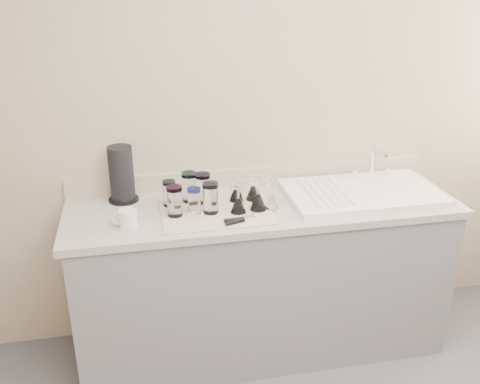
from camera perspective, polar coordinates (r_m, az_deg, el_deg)
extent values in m
cube|color=tan|center=(2.97, 1.25, 7.23)|extent=(3.50, 0.04, 2.50)
cube|color=slate|center=(3.03, 2.39, -9.41)|extent=(2.00, 0.60, 0.86)
cube|color=gray|center=(2.82, 2.53, -1.65)|extent=(2.06, 0.62, 0.04)
cube|color=white|center=(2.98, 12.87, -0.07)|extent=(0.82, 0.50, 0.03)
cylinder|color=silver|center=(3.17, 13.91, 3.30)|extent=(0.02, 0.02, 0.18)
cylinder|color=silver|center=(3.08, 14.67, 4.21)|extent=(0.02, 0.16, 0.02)
cylinder|color=silver|center=(3.15, 12.14, 2.00)|extent=(0.03, 0.03, 0.04)
cylinder|color=silver|center=(3.23, 15.40, 2.22)|extent=(0.03, 0.03, 0.04)
cube|color=silver|center=(2.72, -2.62, -2.09)|extent=(0.55, 0.42, 0.01)
cylinder|color=white|center=(2.77, -7.53, -0.30)|extent=(0.06, 0.06, 0.12)
cylinder|color=teal|center=(2.75, -7.61, 1.00)|extent=(0.07, 0.07, 0.02)
cylinder|color=white|center=(2.81, -5.41, 0.34)|extent=(0.08, 0.08, 0.14)
cylinder|color=#40A4C5|center=(2.78, -5.47, 1.87)|extent=(0.08, 0.08, 0.02)
cylinder|color=white|center=(2.79, -3.98, 0.22)|extent=(0.08, 0.08, 0.14)
cylinder|color=purple|center=(2.76, -4.03, 1.76)|extent=(0.08, 0.08, 0.02)
cylinder|color=white|center=(2.65, -6.98, -1.17)|extent=(0.07, 0.07, 0.14)
cylinder|color=#C71C9F|center=(2.62, -7.06, 0.39)|extent=(0.08, 0.08, 0.02)
cylinder|color=white|center=(2.68, -4.91, -1.10)|extent=(0.06, 0.06, 0.12)
cylinder|color=#1937B7|center=(2.65, -4.96, 0.23)|extent=(0.07, 0.07, 0.02)
cylinder|color=white|center=(2.67, -3.15, -0.83)|extent=(0.08, 0.08, 0.14)
cylinder|color=#AA98E1|center=(2.64, -3.19, 0.76)|extent=(0.08, 0.08, 0.02)
cone|color=white|center=(2.82, -0.38, -0.20)|extent=(0.08, 0.08, 0.07)
cylinder|color=white|center=(2.79, -0.38, 1.06)|extent=(0.01, 0.01, 0.06)
cylinder|color=white|center=(2.78, -0.39, 1.71)|extent=(0.08, 0.08, 0.01)
cone|color=white|center=(2.83, 1.41, -0.09)|extent=(0.08, 0.08, 0.07)
cylinder|color=white|center=(2.81, 1.42, 1.17)|extent=(0.01, 0.01, 0.06)
cylinder|color=white|center=(2.79, 1.43, 1.82)|extent=(0.08, 0.08, 0.01)
cone|color=white|center=(2.68, -0.18, -1.42)|extent=(0.08, 0.08, 0.08)
cylinder|color=white|center=(2.66, -0.19, -0.07)|extent=(0.01, 0.01, 0.06)
cylinder|color=white|center=(2.64, -0.19, 0.62)|extent=(0.08, 0.08, 0.01)
cone|color=white|center=(2.71, 1.94, -1.06)|extent=(0.09, 0.09, 0.08)
cylinder|color=white|center=(2.69, 1.97, 0.38)|extent=(0.01, 0.01, 0.07)
cylinder|color=white|center=(2.67, 1.98, 1.12)|extent=(0.09, 0.09, 0.01)
cone|color=white|center=(2.74, 3.36, -1.00)|extent=(0.07, 0.07, 0.07)
cylinder|color=white|center=(2.72, 3.39, 0.17)|extent=(0.01, 0.01, 0.05)
cylinder|color=white|center=(2.71, 3.41, 0.77)|extent=(0.07, 0.07, 0.01)
cube|color=silver|center=(2.61, 1.03, -2.80)|extent=(0.07, 0.04, 0.02)
cylinder|color=black|center=(2.58, -0.30, -3.15)|extent=(0.12, 0.06, 0.02)
cylinder|color=black|center=(2.60, -0.40, -2.94)|extent=(0.12, 0.03, 0.02)
cylinder|color=silver|center=(2.60, -11.88, -2.78)|extent=(0.10, 0.10, 0.09)
torus|color=silver|center=(2.61, -12.83, -2.79)|extent=(0.07, 0.02, 0.07)
cylinder|color=black|center=(2.92, -12.29, -0.75)|extent=(0.16, 0.16, 0.01)
cylinder|color=black|center=(2.86, -12.54, 2.00)|extent=(0.13, 0.13, 0.29)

